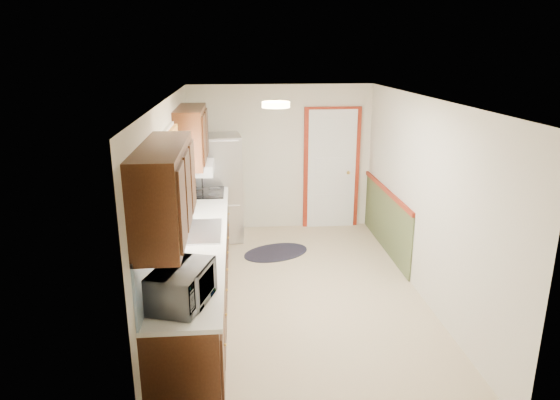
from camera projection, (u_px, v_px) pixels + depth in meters
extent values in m
cube|color=tan|center=(299.00, 294.00, 6.23)|extent=(3.20, 5.20, 0.12)
cube|color=white|center=(301.00, 99.00, 5.53)|extent=(3.20, 5.20, 0.12)
cube|color=beige|center=(281.00, 158.00, 8.26)|extent=(3.20, 0.10, 2.40)
cube|color=beige|center=(345.00, 306.00, 3.50)|extent=(3.20, 0.10, 2.40)
cube|color=beige|center=(171.00, 205.00, 5.75)|extent=(0.10, 5.20, 2.40)
cube|color=beige|center=(423.00, 199.00, 6.01)|extent=(0.10, 5.20, 2.40)
cube|color=#371A0C|center=(199.00, 275.00, 5.71)|extent=(0.60, 4.00, 0.90)
cube|color=white|center=(198.00, 237.00, 5.57)|extent=(0.63, 4.00, 0.04)
cube|color=#508FC3|center=(169.00, 212.00, 5.46)|extent=(0.02, 4.00, 0.55)
cube|color=#371A0C|center=(165.00, 190.00, 4.06)|extent=(0.35, 1.40, 0.75)
cube|color=#371A0C|center=(191.00, 136.00, 6.63)|extent=(0.35, 1.20, 0.75)
cube|color=white|center=(168.00, 174.00, 5.44)|extent=(0.02, 1.00, 0.90)
cube|color=#E1502A|center=(170.00, 142.00, 5.34)|extent=(0.05, 1.12, 0.24)
cube|color=#B7B7BC|center=(198.00, 231.00, 5.66)|extent=(0.52, 0.82, 0.02)
cube|color=white|center=(197.00, 168.00, 6.82)|extent=(0.45, 0.60, 0.15)
cube|color=maroon|center=(331.00, 169.00, 8.36)|extent=(0.94, 0.05, 2.08)
cube|color=white|center=(332.00, 170.00, 8.34)|extent=(0.80, 0.04, 2.00)
cube|color=#45502D|center=(386.00, 221.00, 7.51)|extent=(0.02, 2.30, 0.90)
cube|color=maroon|center=(387.00, 191.00, 7.37)|extent=(0.04, 2.30, 0.06)
cylinder|color=#FFD88C|center=(276.00, 105.00, 5.33)|extent=(0.30, 0.30, 0.06)
imported|color=white|center=(182.00, 282.00, 4.00)|extent=(0.48, 0.65, 0.39)
cube|color=#B7B7BC|center=(219.00, 188.00, 7.85)|extent=(0.75, 0.70, 1.67)
cylinder|color=black|center=(203.00, 200.00, 7.51)|extent=(0.02, 0.02, 1.17)
ellipsoid|color=black|center=(276.00, 252.00, 7.48)|extent=(1.19, 1.00, 0.01)
cube|color=black|center=(206.00, 192.00, 7.18)|extent=(0.52, 0.63, 0.02)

